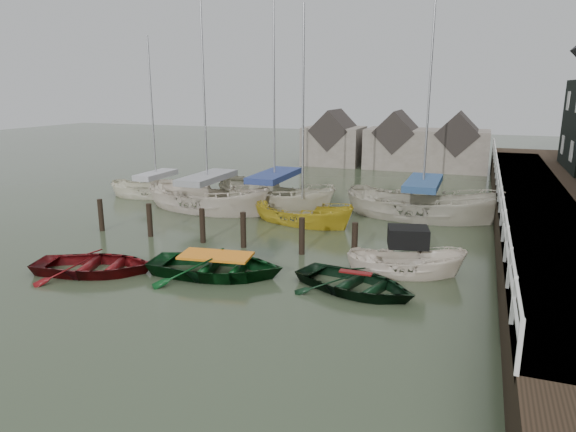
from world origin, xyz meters
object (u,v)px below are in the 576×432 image
at_px(rowboat_dkgreen, 355,291).
at_px(sailboat_b, 275,207).
at_px(motorboat, 405,271).
at_px(sailboat_d, 421,216).
at_px(rowboat_green, 217,275).
at_px(sailboat_e, 157,195).
at_px(sailboat_a, 208,209).
at_px(rowboat_red, 96,273).
at_px(sailboat_c, 302,222).

distance_m(rowboat_dkgreen, sailboat_b, 11.47).
relative_size(motorboat, sailboat_d, 0.32).
relative_size(rowboat_green, motorboat, 1.10).
xyz_separation_m(motorboat, sailboat_e, (-15.11, 7.82, -0.05)).
bearing_deg(rowboat_dkgreen, sailboat_d, 13.12).
xyz_separation_m(rowboat_green, rowboat_dkgreen, (4.63, 0.27, 0.00)).
distance_m(rowboat_dkgreen, sailboat_a, 12.41).
bearing_deg(sailboat_d, rowboat_red, 145.51).
relative_size(sailboat_c, sailboat_e, 1.08).
relative_size(sailboat_d, sailboat_e, 1.33).
height_order(rowboat_green, sailboat_c, sailboat_c).
relative_size(rowboat_red, sailboat_a, 0.35).
distance_m(motorboat, sailboat_d, 8.10).
relative_size(motorboat, sailboat_e, 0.42).
relative_size(rowboat_dkgreen, sailboat_d, 0.30).
distance_m(motorboat, sailboat_a, 12.29).
distance_m(rowboat_red, sailboat_c, 9.74).
xyz_separation_m(sailboat_b, sailboat_d, (7.32, 0.63, 0.00)).
distance_m(sailboat_a, sailboat_c, 5.38).
height_order(rowboat_red, sailboat_b, sailboat_b).
relative_size(sailboat_c, sailboat_d, 0.81).
relative_size(rowboat_dkgreen, motorboat, 0.94).
height_order(motorboat, sailboat_d, sailboat_d).
height_order(rowboat_dkgreen, sailboat_d, sailboat_d).
xyz_separation_m(sailboat_a, sailboat_d, (10.37, 2.14, 0.00)).
height_order(rowboat_red, sailboat_e, sailboat_e).
relative_size(rowboat_red, sailboat_c, 0.39).
relative_size(rowboat_green, sailboat_a, 0.39).
distance_m(rowboat_dkgreen, sailboat_e, 17.02).
bearing_deg(motorboat, sailboat_d, -10.06).
height_order(sailboat_a, sailboat_e, sailboat_a).
xyz_separation_m(sailboat_a, sailboat_b, (3.04, 1.51, -0.00)).
bearing_deg(rowboat_red, motorboat, -86.88).
bearing_deg(rowboat_green, rowboat_red, 98.88).
bearing_deg(motorboat, rowboat_red, 96.88).
height_order(rowboat_green, sailboat_e, sailboat_e).
height_order(rowboat_dkgreen, sailboat_b, sailboat_b).
relative_size(rowboat_red, rowboat_green, 0.90).
bearing_deg(sailboat_b, rowboat_green, -149.42).
distance_m(rowboat_red, rowboat_green, 4.12).
height_order(motorboat, sailboat_c, sailboat_c).
bearing_deg(rowboat_dkgreen, rowboat_red, 117.75).
xyz_separation_m(sailboat_b, sailboat_c, (2.28, -2.25, -0.04)).
xyz_separation_m(motorboat, sailboat_d, (-0.39, 8.09, -0.05)).
distance_m(sailboat_a, sailboat_e, 4.75).
bearing_deg(rowboat_red, sailboat_b, -27.32).
relative_size(motorboat, sailboat_a, 0.35).
relative_size(rowboat_red, sailboat_d, 0.31).
relative_size(rowboat_green, rowboat_dkgreen, 1.16).
relative_size(sailboat_a, sailboat_e, 1.19).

